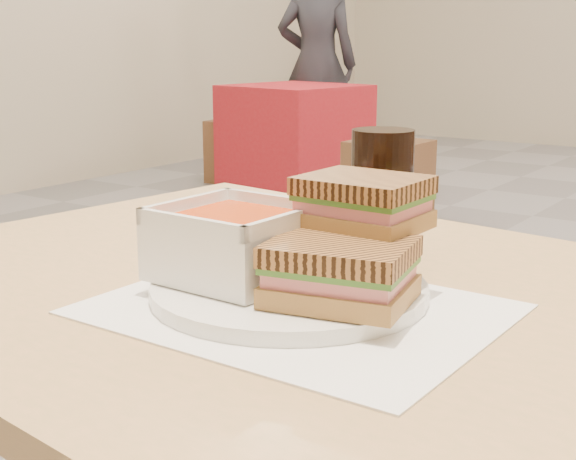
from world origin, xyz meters
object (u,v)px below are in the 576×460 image
Objects in this scene: main_table at (403,428)px; bg_table_0 at (295,136)px; bg_chair_0r at (388,180)px; panini_lower at (341,271)px; plate at (289,290)px; bg_chair_0l at (241,151)px; patron_a at (317,64)px; soup_bowl at (235,245)px; cola_glass at (382,196)px.

main_table reaches higher than bg_table_0.
bg_chair_0r is at bearing -27.98° from bg_table_0.
main_table is at bearing 51.99° from panini_lower.
panini_lower is (0.07, -0.02, 0.03)m from plate.
plate is 0.61× the size of bg_chair_0l.
bg_chair_0l is at bearing 129.14° from panini_lower.
panini_lower is at bearing -17.16° from plate.
bg_chair_0l is 0.27× the size of patron_a.
main_table is at bearing 14.92° from soup_bowl.
cola_glass is at bearing -50.01° from bg_chair_0l.
main_table is 2.98× the size of bg_chair_0l.
soup_bowl is 0.31× the size of bg_chair_0r.
patron_a reaches higher than panini_lower.
soup_bowl is at bearing -107.72° from cola_glass.
patron_a reaches higher than bg_table_0.
patron_a reaches higher than cola_glass.
patron_a is (-2.89, 4.44, -0.00)m from panini_lower.
panini_lower is at bearing -50.86° from bg_chair_0l.
bg_table_0 is at bearing 125.54° from cola_glass.
panini_lower reaches higher than bg_table_0.
patron_a is (-2.83, 4.42, 0.03)m from plate.
plate is (-0.11, -0.03, 0.12)m from main_table.
soup_bowl is 4.90m from bg_chair_0l.
plate is 0.08m from panini_lower.
bg_table_0 is at bearing 152.02° from bg_chair_0r.
bg_chair_0l is (-3.12, 3.84, -0.58)m from panini_lower.
cola_glass is (0.00, 0.17, 0.06)m from plate.
main_table reaches higher than bg_chair_0r.
soup_bowl is 5.23m from patron_a.
panini_lower is at bearing -55.18° from bg_table_0.
soup_bowl is at bearing -64.53° from bg_chair_0r.
panini_lower is 0.95× the size of cola_glass.
plate reaches higher than bg_chair_0l.
cola_glass is at bearing -54.46° from bg_table_0.
bg_table_0 is at bearing -70.86° from patron_a.
bg_table_0 is (-2.70, 3.88, -0.45)m from panini_lower.
patron_a is at bearing 123.65° from cola_glass.
panini_lower is at bearing -71.48° from cola_glass.
bg_table_0 is at bearing 125.58° from main_table.
bg_table_0 is (-2.63, 3.69, -0.48)m from cola_glass.
main_table reaches higher than bg_chair_0l.
patron_a reaches higher than soup_bowl.
soup_bowl is 0.12m from panini_lower.
bg_chair_0r is (1.41, -0.48, 0.00)m from bg_chair_0l.
patron_a is at bearing 122.01° from soup_bowl.
panini_lower reaches higher than bg_chair_0r.
panini_lower is 0.32× the size of bg_chair_0r.
panini_lower is (0.12, -0.01, -0.00)m from soup_bowl.
cola_glass reaches higher than main_table.
panini_lower is at bearing -56.92° from patron_a.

